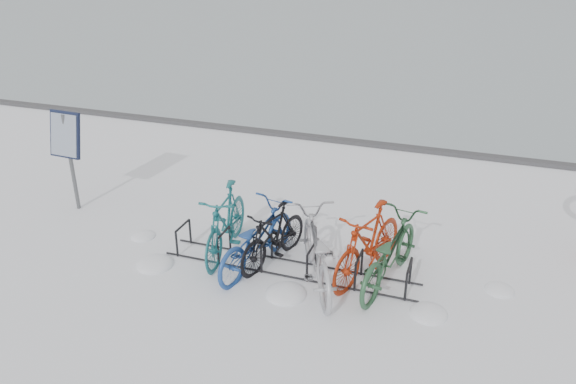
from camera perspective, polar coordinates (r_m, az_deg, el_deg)
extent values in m
plane|color=white|center=(8.68, 0.07, -7.85)|extent=(900.00, 900.00, 0.00)
cube|color=#3F3F42|center=(13.83, 8.21, 4.88)|extent=(400.00, 0.25, 0.10)
cylinder|color=black|center=(9.07, -11.24, -5.21)|extent=(0.04, 0.04, 0.44)
cylinder|color=black|center=(9.40, -9.91, -3.97)|extent=(0.04, 0.04, 0.44)
cylinder|color=black|center=(9.13, -10.67, -3.37)|extent=(0.04, 0.44, 0.04)
cylinder|color=black|center=(8.76, -7.13, -6.05)|extent=(0.04, 0.04, 0.44)
cylinder|color=black|center=(9.10, -5.92, -4.73)|extent=(0.04, 0.04, 0.44)
cylinder|color=black|center=(8.82, -6.58, -4.14)|extent=(0.04, 0.44, 0.04)
cylinder|color=black|center=(8.49, -2.73, -6.91)|extent=(0.04, 0.04, 0.44)
cylinder|color=black|center=(8.85, -1.66, -5.51)|extent=(0.04, 0.04, 0.44)
cylinder|color=black|center=(8.56, -2.21, -4.93)|extent=(0.04, 0.44, 0.04)
cylinder|color=black|center=(8.29, 1.94, -7.78)|extent=(0.04, 0.04, 0.44)
cylinder|color=black|center=(8.65, 2.83, -6.30)|extent=(0.04, 0.04, 0.44)
cylinder|color=black|center=(8.35, 2.42, -5.74)|extent=(0.04, 0.44, 0.04)
cylinder|color=black|center=(8.14, 6.83, -8.63)|extent=(0.04, 0.04, 0.44)
cylinder|color=black|center=(8.50, 7.51, -7.08)|extent=(0.04, 0.04, 0.44)
cylinder|color=black|center=(8.21, 7.26, -6.54)|extent=(0.04, 0.44, 0.04)
cylinder|color=black|center=(8.05, 11.89, -9.44)|extent=(0.04, 0.04, 0.44)
cylinder|color=black|center=(8.42, 12.34, -7.83)|extent=(0.04, 0.04, 0.44)
cylinder|color=black|center=(8.12, 12.25, -7.31)|extent=(0.04, 0.44, 0.04)
cylinder|color=black|center=(8.49, -0.42, -8.49)|extent=(4.00, 0.03, 0.03)
cylinder|color=black|center=(8.84, 0.55, -7.02)|extent=(4.00, 0.03, 0.03)
cylinder|color=#595B5E|center=(10.90, -21.16, 2.76)|extent=(0.07, 0.07, 1.81)
cube|color=black|center=(10.70, -21.70, 5.46)|extent=(0.64, 0.27, 0.82)
cube|color=#8C99AD|center=(10.67, -21.84, 5.39)|extent=(0.57, 0.20, 0.73)
imported|color=#1A6369|center=(8.93, -6.36, -2.81)|extent=(0.74, 1.94, 1.14)
imported|color=navy|center=(8.54, -3.27, -4.53)|extent=(1.05, 2.02, 1.01)
imported|color=black|center=(8.65, -1.49, -4.24)|extent=(0.89, 1.67, 0.97)
imported|color=#A9AAB0|center=(8.13, 2.86, -5.85)|extent=(1.56, 2.16, 1.08)
imported|color=#A6280C|center=(8.36, 8.15, -4.94)|extent=(1.10, 1.96, 1.14)
imported|color=#295435|center=(8.26, 10.24, -5.85)|extent=(1.07, 2.09, 1.05)
ellipsoid|color=white|center=(9.10, -3.75, -6.24)|extent=(0.46, 0.46, 0.16)
ellipsoid|color=white|center=(8.13, -0.19, -10.34)|extent=(0.60, 0.60, 0.21)
ellipsoid|color=white|center=(9.03, -13.34, -7.19)|extent=(0.59, 0.59, 0.20)
ellipsoid|color=white|center=(8.89, 7.11, -7.18)|extent=(0.45, 0.45, 0.16)
ellipsoid|color=white|center=(9.87, -14.48, -4.40)|extent=(0.42, 0.42, 0.15)
ellipsoid|color=white|center=(9.10, 4.32, -6.25)|extent=(0.35, 0.35, 0.12)
ellipsoid|color=white|center=(7.99, 14.07, -11.93)|extent=(0.52, 0.52, 0.18)
ellipsoid|color=white|center=(8.76, 20.68, -9.33)|extent=(0.42, 0.42, 0.15)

